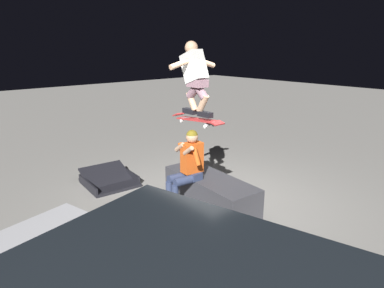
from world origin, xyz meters
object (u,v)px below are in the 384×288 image
person_sitting_on_ledge (187,167)px  trash_bin (217,267)px  kicker_ramp (109,181)px  skateboard (197,120)px  skater_airborne (195,75)px  ledge_box_main (210,192)px

person_sitting_on_ledge → trash_bin: (-1.84, 1.14, -0.36)m
kicker_ramp → trash_bin: bearing=169.2°
person_sitting_on_ledge → kicker_ramp: (1.91, 0.43, -0.72)m
person_sitting_on_ledge → kicker_ramp: 2.09m
skateboard → trash_bin: (-1.72, 1.26, -1.15)m
skater_airborne → trash_bin: skater_airborne is taller
person_sitting_on_ledge → skater_airborne: bearing=-117.6°
person_sitting_on_ledge → trash_bin: 2.20m
person_sitting_on_ledge → kicker_ramp: size_ratio=1.24×
person_sitting_on_ledge → trash_bin: size_ratio=1.66×
ledge_box_main → person_sitting_on_ledge: (0.18, 0.38, 0.51)m
ledge_box_main → person_sitting_on_ledge: 0.66m
skateboard → kicker_ramp: size_ratio=0.91×
ledge_box_main → skater_airborne: 2.00m
ledge_box_main → kicker_ramp: size_ratio=1.64×
person_sitting_on_ledge → skateboard: (-0.12, -0.12, 0.79)m
ledge_box_main → kicker_ramp: ledge_box_main is taller
skateboard → kicker_ramp: 2.59m
skater_airborne → skateboard: bearing=179.5°
skater_airborne → kicker_ramp: bearing=15.6°
skateboard → person_sitting_on_ledge: bearing=45.4°
trash_bin → person_sitting_on_ledge: bearing=-31.8°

